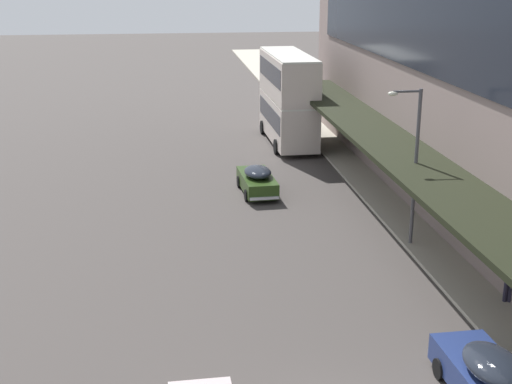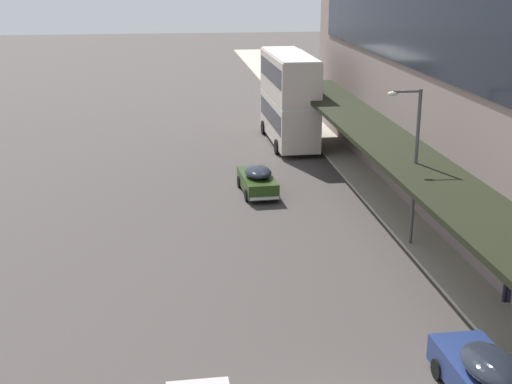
% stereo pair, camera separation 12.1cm
% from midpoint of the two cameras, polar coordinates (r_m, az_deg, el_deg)
% --- Properties ---
extents(transit_bus_kerbside_front, '(2.92, 9.38, 6.24)m').
position_cam_midpoint_polar(transit_bus_kerbside_front, '(49.56, 2.51, 7.70)').
color(transit_bus_kerbside_front, beige).
rests_on(transit_bus_kerbside_front, ground).
extents(sedan_trailing_near, '(1.97, 4.73, 1.66)m').
position_cam_midpoint_polar(sedan_trailing_near, '(21.73, 18.03, -13.99)').
color(sedan_trailing_near, navy).
rests_on(sedan_trailing_near, ground).
extents(sedan_far_back, '(1.93, 4.40, 1.55)m').
position_cam_midpoint_polar(sedan_far_back, '(38.81, 0.00, 0.97)').
color(sedan_far_back, '#284016').
rests_on(sedan_far_back, ground).
extents(pedestrian_at_kerb, '(0.59, 0.36, 1.86)m').
position_cam_midpoint_polar(pedestrian_at_kerb, '(27.56, 19.51, -6.32)').
color(pedestrian_at_kerb, '#282436').
rests_on(pedestrian_at_kerb, sidewalk_kerb).
extents(street_lamp, '(1.50, 0.28, 6.87)m').
position_cam_midpoint_polar(street_lamp, '(31.20, 12.30, 2.86)').
color(street_lamp, '#4C4C51').
rests_on(street_lamp, sidewalk_kerb).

